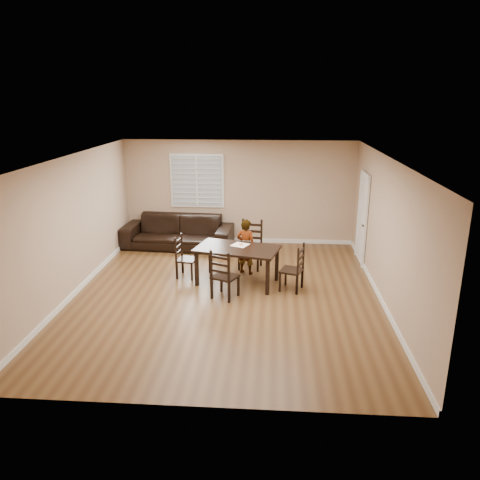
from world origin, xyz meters
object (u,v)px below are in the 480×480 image
(donut, at_px, (241,244))
(sofa, at_px, (178,232))
(chair_far, at_px, (222,278))
(child, at_px, (246,247))
(dining_table, at_px, (237,252))
(chair_left, at_px, (182,258))
(chair_near, at_px, (251,245))
(chair_right, at_px, (297,270))

(donut, distance_m, sofa, 2.81)
(chair_far, bearing_deg, child, -79.82)
(dining_table, distance_m, chair_left, 1.29)
(dining_table, height_order, sofa, sofa)
(child, bearing_deg, chair_near, -77.97)
(donut, bearing_deg, chair_near, 78.37)
(chair_far, xyz_separation_m, chair_right, (1.46, 0.54, -0.01))
(donut, bearing_deg, chair_far, -106.15)
(chair_far, distance_m, donut, 1.12)
(dining_table, xyz_separation_m, chair_near, (0.24, 1.04, -0.20))
(chair_right, xyz_separation_m, child, (-1.08, 0.90, 0.18))
(sofa, bearing_deg, chair_left, -72.31)
(donut, bearing_deg, dining_table, -110.13)
(chair_right, bearing_deg, chair_far, -50.67)
(dining_table, height_order, child, child)
(chair_left, distance_m, donut, 1.35)
(chair_near, distance_m, child, 0.48)
(chair_near, xyz_separation_m, donut, (-0.18, -0.87, 0.30))
(chair_far, relative_size, sofa, 0.36)
(chair_left, xyz_separation_m, donut, (1.29, -0.11, 0.38))
(chair_near, bearing_deg, chair_right, -45.59)
(donut, height_order, sofa, donut)
(dining_table, distance_m, chair_right, 1.29)
(dining_table, relative_size, chair_far, 1.85)
(chair_right, bearing_deg, child, -110.66)
(dining_table, bearing_deg, chair_right, -0.49)
(chair_left, xyz_separation_m, chair_right, (2.45, -0.60, 0.02))
(dining_table, height_order, chair_far, chair_far)
(child, xyz_separation_m, sofa, (-1.86, 1.73, -0.21))
(donut, bearing_deg, chair_left, 174.96)
(chair_near, bearing_deg, dining_table, -94.64)
(sofa, bearing_deg, chair_far, -60.89)
(chair_near, height_order, chair_left, chair_near)
(dining_table, distance_m, donut, 0.22)
(dining_table, height_order, chair_right, chair_right)
(chair_near, relative_size, donut, 11.82)
(chair_left, bearing_deg, sofa, 22.92)
(chair_near, xyz_separation_m, child, (-0.10, -0.46, 0.12))
(chair_near, distance_m, chair_right, 1.67)
(chair_left, height_order, chair_right, chair_right)
(chair_far, xyz_separation_m, sofa, (-1.49, 3.16, -0.05))
(dining_table, height_order, chair_near, chair_near)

